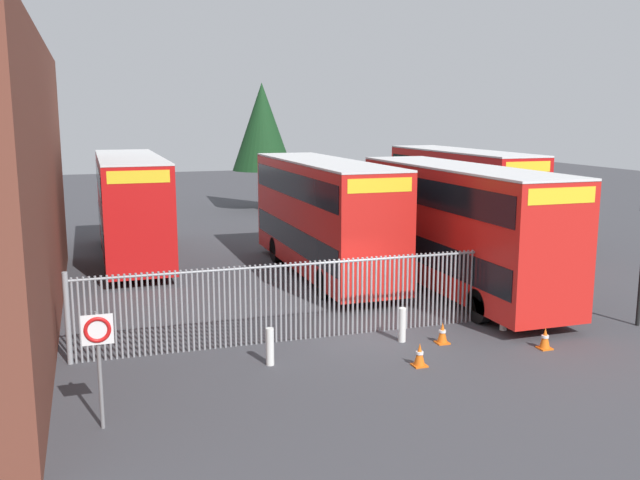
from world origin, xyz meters
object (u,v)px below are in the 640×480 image
at_px(double_decker_bus_behind_fence_left, 323,213).
at_px(bollard_near_right, 504,314).
at_px(double_decker_bus_far_back, 460,191).
at_px(traffic_cone_by_gate, 420,355).
at_px(bollard_near_left, 270,347).
at_px(bollard_center_front, 402,325).
at_px(speed_limit_sign_post, 98,343).
at_px(traffic_cone_mid_forecourt, 545,338).
at_px(double_decker_bus_near_gate, 458,224).
at_px(traffic_cone_near_kerb, 442,333).
at_px(double_decker_bus_behind_fence_right, 131,203).

height_order(double_decker_bus_behind_fence_left, bollard_near_right, double_decker_bus_behind_fence_left).
distance_m(double_decker_bus_far_back, traffic_cone_by_gate, 18.04).
distance_m(bollard_near_left, bollard_center_front, 3.93).
height_order(double_decker_bus_far_back, bollard_near_left, double_decker_bus_far_back).
bearing_deg(speed_limit_sign_post, bollard_center_front, 20.93).
height_order(bollard_near_left, traffic_cone_mid_forecourt, bollard_near_left).
xyz_separation_m(double_decker_bus_behind_fence_left, traffic_cone_by_gate, (-0.91, -10.11, -2.13)).
bearing_deg(traffic_cone_mid_forecourt, double_decker_bus_near_gate, 83.34).
xyz_separation_m(traffic_cone_by_gate, speed_limit_sign_post, (-7.52, -1.17, 1.49)).
bearing_deg(traffic_cone_mid_forecourt, traffic_cone_near_kerb, 151.84).
distance_m(bollard_near_right, speed_limit_sign_post, 11.61).
xyz_separation_m(bollard_near_left, bollard_near_right, (7.10, 0.64, 0.00)).
relative_size(double_decker_bus_behind_fence_right, bollard_near_left, 11.38).
relative_size(double_decker_bus_near_gate, double_decker_bus_far_back, 1.00).
height_order(double_decker_bus_behind_fence_right, bollard_near_left, double_decker_bus_behind_fence_right).
height_order(traffic_cone_by_gate, speed_limit_sign_post, speed_limit_sign_post).
height_order(double_decker_bus_behind_fence_left, double_decker_bus_far_back, same).
distance_m(bollard_near_left, traffic_cone_near_kerb, 4.86).
height_order(double_decker_bus_far_back, traffic_cone_near_kerb, double_decker_bus_far_back).
bearing_deg(traffic_cone_by_gate, double_decker_bus_near_gate, 53.89).
xyz_separation_m(double_decker_bus_behind_fence_left, bollard_near_left, (-4.39, -8.87, -1.95)).
distance_m(double_decker_bus_near_gate, bollard_center_front, 6.15).
distance_m(traffic_cone_by_gate, traffic_cone_mid_forecourt, 3.73).
xyz_separation_m(double_decker_bus_near_gate, bollard_near_right, (-0.81, -4.18, -1.95)).
height_order(double_decker_bus_behind_fence_right, traffic_cone_near_kerb, double_decker_bus_behind_fence_right).
distance_m(double_decker_bus_far_back, bollard_near_right, 14.65).
bearing_deg(speed_limit_sign_post, double_decker_bus_behind_fence_left, 53.25).
bearing_deg(traffic_cone_near_kerb, double_decker_bus_behind_fence_right, 117.23).
height_order(double_decker_bus_behind_fence_left, traffic_cone_near_kerb, double_decker_bus_behind_fence_left).
relative_size(double_decker_bus_behind_fence_left, bollard_center_front, 11.38).
xyz_separation_m(double_decker_bus_far_back, speed_limit_sign_post, (-17.17, -16.26, -0.65)).
height_order(traffic_cone_by_gate, traffic_cone_mid_forecourt, same).
bearing_deg(speed_limit_sign_post, double_decker_bus_near_gate, 31.22).
height_order(double_decker_bus_near_gate, traffic_cone_near_kerb, double_decker_bus_near_gate).
bearing_deg(traffic_cone_by_gate, double_decker_bus_far_back, 57.39).
relative_size(double_decker_bus_behind_fence_left, traffic_cone_mid_forecourt, 18.32).
xyz_separation_m(double_decker_bus_behind_fence_right, bollard_near_left, (2.38, -14.17, -1.95)).
height_order(bollard_near_left, traffic_cone_by_gate, bollard_near_left).
bearing_deg(double_decker_bus_behind_fence_right, double_decker_bus_behind_fence_left, -38.06).
bearing_deg(traffic_cone_mid_forecourt, bollard_near_right, 93.75).
bearing_deg(traffic_cone_near_kerb, double_decker_bus_far_back, 58.87).
bearing_deg(traffic_cone_by_gate, double_decker_bus_behind_fence_left, 84.85).
relative_size(double_decker_bus_behind_fence_left, traffic_cone_near_kerb, 18.32).
relative_size(double_decker_bus_far_back, speed_limit_sign_post, 4.50).
bearing_deg(bollard_near_left, speed_limit_sign_post, -149.07).
bearing_deg(traffic_cone_near_kerb, speed_limit_sign_post, -164.05).
xyz_separation_m(double_decker_bus_far_back, bollard_near_right, (-6.04, -13.20, -1.95)).
distance_m(traffic_cone_mid_forecourt, speed_limit_sign_post, 11.41).
bearing_deg(traffic_cone_by_gate, bollard_center_front, 78.01).
bearing_deg(double_decker_bus_far_back, speed_limit_sign_post, -136.56).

